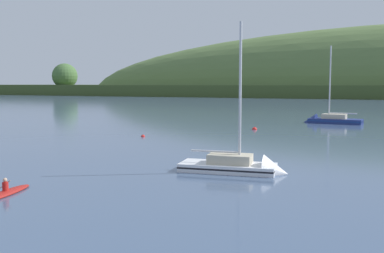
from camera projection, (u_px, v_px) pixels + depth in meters
name	position (u px, v px, depth m)	size (l,w,h in m)	color
sailboat_near_mooring	(328.00, 122.00, 67.08)	(8.57, 2.98, 12.92)	navy
sailboat_midwater_white	(242.00, 169.00, 29.90)	(7.58, 3.87, 11.12)	white
canoe_with_paddler	(6.00, 193.00, 23.87)	(1.93, 4.23, 1.02)	maroon
mooring_buoy_foreground	(143.00, 137.00, 49.95)	(0.46, 0.46, 0.54)	red
mooring_buoy_off_fishing_boat	(255.00, 130.00, 57.77)	(0.65, 0.65, 0.73)	red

